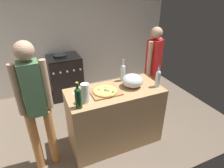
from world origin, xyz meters
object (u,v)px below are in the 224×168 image
Objects in this scene: paper_towel_roll at (85,93)px; person_in_stripes at (36,103)px; pizza at (105,91)px; wine_bottle_dark at (158,78)px; person_in_red at (153,67)px; mixing_bowl at (132,81)px; wine_bottle_green at (123,72)px; stove at (66,76)px; wine_bottle_amber at (78,97)px.

person_in_stripes is (-0.57, 0.08, -0.04)m from paper_towel_roll.
wine_bottle_dark reaches higher than pizza.
person_in_red is (1.09, 0.47, -0.00)m from pizza.
person_in_red reaches higher than mixing_bowl.
wine_bottle_green reaches higher than mixing_bowl.
stove is (-0.64, 1.48, -0.59)m from wine_bottle_green.
mixing_bowl is at bearing 2.06° from pizza.
person_in_stripes is (-0.46, 0.17, -0.06)m from wine_bottle_amber.
wine_bottle_amber is 0.21× the size of person_in_red.
wine_bottle_dark is 0.53m from wine_bottle_green.
person_in_stripes is at bearing 171.74° from paper_towel_roll.
wine_bottle_amber is 0.20× the size of person_in_stripes.
paper_towel_roll is (-0.31, -0.12, 0.10)m from pizza.
wine_bottle_green is (0.69, 0.36, 0.02)m from paper_towel_roll.
wine_bottle_dark is at bearing -3.41° from person_in_stripes.
mixing_bowl is 0.91× the size of wine_bottle_amber.
paper_towel_roll is 1.94m from stove.
person_in_red is at bearing 23.94° from wine_bottle_amber.
wine_bottle_green is 0.75m from person_in_red.
wine_bottle_dark is (1.06, -0.01, 0.01)m from paper_towel_roll.
pizza is at bearing 170.04° from wine_bottle_dark.
pizza is 0.43m from mixing_bowl.
pizza is at bearing 20.72° from paper_towel_roll.
person_in_red is (0.34, 0.60, -0.11)m from wine_bottle_dark.
wine_bottle_dark is 1.63m from person_in_stripes.
wine_bottle_dark is 2.20m from stove.
mixing_bowl is 0.81m from person_in_red.
wine_bottle_dark is at bearing -61.62° from stove.
paper_towel_roll is at bearing -159.28° from pizza.
wine_bottle_green is 0.36× the size of stove.
mixing_bowl is 0.90× the size of wine_bottle_green.
paper_towel_roll is at bearing -169.75° from mixing_bowl.
person_in_stripes is at bearing -177.82° from mixing_bowl.
person_in_stripes reaches higher than wine_bottle_dark.
person_in_stripes is (-1.27, -0.28, -0.06)m from wine_bottle_green.
wine_bottle_dark is 0.94× the size of wine_bottle_green.
wine_bottle_dark is 0.34× the size of stove.
paper_towel_roll is 0.78m from wine_bottle_green.
pizza is 1.11× the size of mixing_bowl.
wine_bottle_green reaches higher than wine_bottle_amber.
paper_towel_roll is at bearing 179.24° from wine_bottle_dark.
paper_towel_roll is 0.76× the size of wine_bottle_amber.
pizza is at bearing -177.94° from mixing_bowl.
pizza is 0.20× the size of person_in_stripes.
person_in_red is at bearing 60.11° from wine_bottle_dark.
mixing_bowl is 0.75m from paper_towel_roll.
mixing_bowl is 0.32× the size of stove.
person_in_red reaches higher than pizza.
stove is at bearing 70.48° from person_in_stripes.
wine_bottle_green is at bearing 27.62° from paper_towel_roll.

